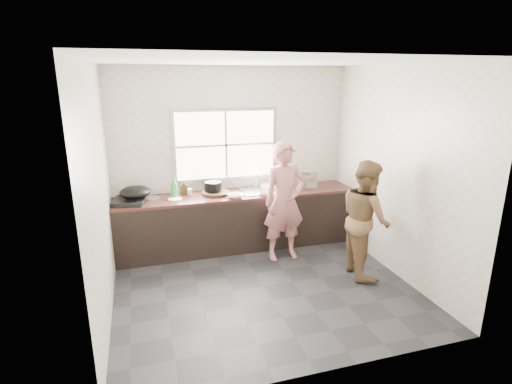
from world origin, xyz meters
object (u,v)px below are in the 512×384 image
object	(u,v)px
dish_rack	(302,179)
burner	(129,201)
bowl_crabs	(269,188)
glass_jar	(190,192)
cutting_board	(216,193)
bowl_mince	(235,196)
woman	(284,205)
bottle_brown_tall	(184,187)
pot_lid_right	(178,193)
pot_lid_left	(152,198)
bowl_held	(265,193)
black_pot	(213,188)
bottle_brown_short	(208,187)
bottle_green	(174,188)
wok	(135,192)
plate_food	(175,199)
person_side	(366,219)

from	to	relation	value
dish_rack	burner	bearing A→B (deg)	-176.94
bowl_crabs	glass_jar	distance (m)	1.22
cutting_board	bowl_mince	xyz separation A→B (m)	(0.24, -0.25, 0.01)
woman	glass_jar	xyz separation A→B (m)	(-1.24, 0.65, 0.12)
woman	bowl_crabs	world-z (taller)	woman
cutting_board	bowl_crabs	xyz separation A→B (m)	(0.84, 0.01, 0.01)
bottle_brown_tall	glass_jar	size ratio (longest dim) A/B	2.03
woman	pot_lid_right	distance (m)	1.61
pot_lid_left	bowl_crabs	bearing A→B (deg)	-1.36
bowl_held	dish_rack	xyz separation A→B (m)	(0.67, 0.18, 0.11)
woman	bowl_held	world-z (taller)	woman
black_pot	pot_lid_right	world-z (taller)	black_pot
dish_rack	pot_lid_left	world-z (taller)	dish_rack
glass_jar	bottle_brown_short	bearing A→B (deg)	23.84
black_pot	bottle_green	xyz separation A→B (m)	(-0.57, -0.01, 0.05)
bowl_mince	black_pot	bearing A→B (deg)	132.34
bowl_crabs	wok	size ratio (longest dim) A/B	0.47
wok	black_pot	bearing A→B (deg)	4.51
bowl_crabs	bottle_brown_tall	xyz separation A→B (m)	(-1.29, 0.13, 0.07)
woman	plate_food	bearing A→B (deg)	158.76
person_side	bowl_crabs	distance (m)	1.62
pot_lid_right	bowl_crabs	bearing A→B (deg)	-7.05
bowl_mince	bottle_brown_tall	size ratio (longest dim) A/B	1.09
bottle_brown_tall	wok	xyz separation A→B (m)	(-0.69, -0.19, 0.04)
burner	dish_rack	bearing A→B (deg)	0.29
bowl_held	black_pot	world-z (taller)	black_pot
black_pot	dish_rack	distance (m)	1.39
person_side	woman	bearing A→B (deg)	55.68
bowl_crabs	bowl_held	bearing A→B (deg)	-119.78
woman	bowl_mince	bearing A→B (deg)	148.77
bottle_brown_tall	pot_lid_left	xyz separation A→B (m)	(-0.47, -0.09, -0.10)
plate_food	bottle_brown_tall	size ratio (longest dim) A/B	0.94
dish_rack	plate_food	bearing A→B (deg)	-176.46
person_side	wok	size ratio (longest dim) A/B	3.63
pot_lid_right	black_pot	bearing A→B (deg)	-15.78
plate_food	burner	bearing A→B (deg)	178.75
bowl_mince	pot_lid_left	distance (m)	1.20
plate_food	bottle_brown_short	bearing A→B (deg)	28.22
black_pot	glass_jar	xyz separation A→B (m)	(-0.35, 0.01, -0.04)
glass_jar	bowl_mince	bearing A→B (deg)	-26.76
woman	bowl_held	distance (m)	0.40
glass_jar	wok	world-z (taller)	wok
black_pot	bottle_brown_tall	size ratio (longest dim) A/B	1.24
plate_food	bowl_held	bearing A→B (deg)	-6.88
person_side	plate_food	xyz separation A→B (m)	(-2.32, 1.26, 0.10)
bowl_mince	bowl_crabs	xyz separation A→B (m)	(0.60, 0.27, 0.00)
black_pot	dish_rack	world-z (taller)	dish_rack
woman	bottle_brown_tall	distance (m)	1.52
cutting_board	glass_jar	xyz separation A→B (m)	(-0.37, 0.06, 0.03)
person_side	bottle_brown_tall	bearing A→B (deg)	62.86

